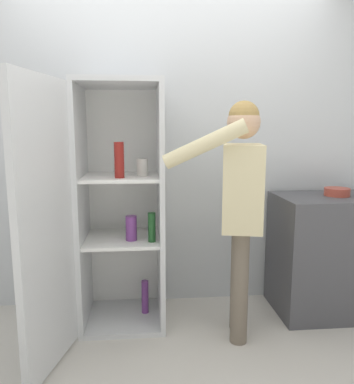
% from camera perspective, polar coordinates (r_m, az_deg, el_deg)
% --- Properties ---
extents(ground_plane, '(12.00, 12.00, 0.00)m').
position_cam_1_polar(ground_plane, '(2.47, 0.39, -25.40)').
color(ground_plane, beige).
extents(wall_back, '(7.00, 0.06, 2.55)m').
position_cam_1_polar(wall_back, '(3.01, -1.45, 6.81)').
color(wall_back, silver).
rests_on(wall_back, ground_plane).
extents(refrigerator, '(0.79, 1.15, 1.74)m').
position_cam_1_polar(refrigerator, '(2.64, -10.51, -2.57)').
color(refrigerator, silver).
rests_on(refrigerator, ground_plane).
extents(person, '(0.71, 0.58, 1.60)m').
position_cam_1_polar(person, '(2.49, 9.63, -0.16)').
color(person, '#726656').
rests_on(person, ground_plane).
extents(counter, '(0.79, 0.57, 0.92)m').
position_cam_1_polar(counter, '(3.17, 21.92, -8.80)').
color(counter, '#4C4C51').
rests_on(counter, ground_plane).
extents(bowl, '(0.19, 0.19, 0.06)m').
position_cam_1_polar(bowl, '(3.09, 23.20, 0.02)').
color(bowl, '#B24738').
rests_on(bowl, counter).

